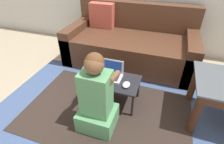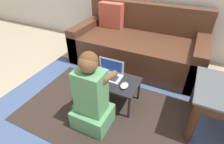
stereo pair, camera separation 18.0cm
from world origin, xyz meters
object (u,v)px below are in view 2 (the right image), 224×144
at_px(laptop_desk, 112,82).
at_px(person_seated, 92,98).
at_px(couch, 138,44).
at_px(laptop, 109,74).
at_px(computer_mouse, 124,86).

height_order(laptop_desk, person_seated, person_seated).
xyz_separation_m(couch, laptop, (-0.01, -0.92, 0.05)).
distance_m(laptop, person_seated, 0.40).
bearing_deg(couch, computer_mouse, -78.80).
distance_m(couch, laptop, 0.92).
bearing_deg(laptop_desk, person_seated, -93.27).
bearing_deg(person_seated, laptop, 94.45).
xyz_separation_m(laptop_desk, person_seated, (-0.02, -0.36, 0.07)).
bearing_deg(computer_mouse, person_seated, -120.56).
bearing_deg(laptop, person_seated, -85.55).
height_order(couch, computer_mouse, couch).
xyz_separation_m(laptop, computer_mouse, (0.21, -0.09, -0.02)).
bearing_deg(laptop_desk, computer_mouse, -17.40).
height_order(laptop_desk, computer_mouse, computer_mouse).
bearing_deg(computer_mouse, couch, 101.20).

